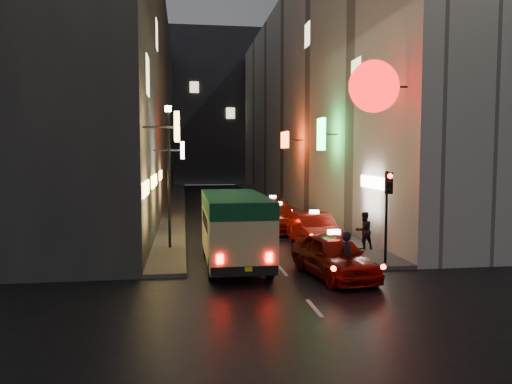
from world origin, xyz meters
name	(u,v)px	position (x,y,z in m)	size (l,w,h in m)	color
ground	(366,370)	(0.00, 0.00, 0.00)	(120.00, 120.00, 0.00)	black
building_left	(129,98)	(-8.00, 33.99, 9.00)	(7.48, 52.00, 18.00)	#3C3A37
building_right	(315,100)	(8.00, 33.99, 9.00)	(8.33, 52.00, 18.00)	#B1ACA2
building_far	(207,109)	(0.00, 66.00, 11.00)	(30.00, 10.00, 22.00)	#333338
sidewalk_left	(176,203)	(-4.25, 34.00, 0.07)	(1.50, 52.00, 0.15)	#484542
sidewalk_right	(273,202)	(4.25, 34.00, 0.07)	(1.50, 52.00, 0.15)	#484542
minibus	(235,221)	(-1.67, 9.48, 1.73)	(2.25, 6.38, 2.74)	#C5BC7B
taxi_near	(334,252)	(1.58, 7.35, 0.87)	(3.09, 5.77, 1.92)	#710B04
taxi_second	(314,227)	(2.42, 13.14, 0.89)	(2.40, 5.63, 1.95)	#710B04
taxi_third	(278,216)	(1.63, 17.94, 0.86)	(2.57, 5.51, 1.88)	#710B04
taxi_far	(273,207)	(2.19, 22.74, 0.82)	(2.49, 5.32, 1.82)	#710B04
pedestrian_crossing	(347,254)	(1.77, 6.48, 0.98)	(0.65, 0.42, 1.96)	black
pedestrian_sidewalk	(364,228)	(4.17, 11.36, 1.08)	(0.70, 0.44, 1.86)	black
traffic_light	(388,197)	(4.00, 8.47, 2.69)	(0.26, 0.43, 3.50)	black
lamp_post	(169,167)	(-4.20, 13.00, 3.72)	(0.28, 0.28, 6.22)	black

